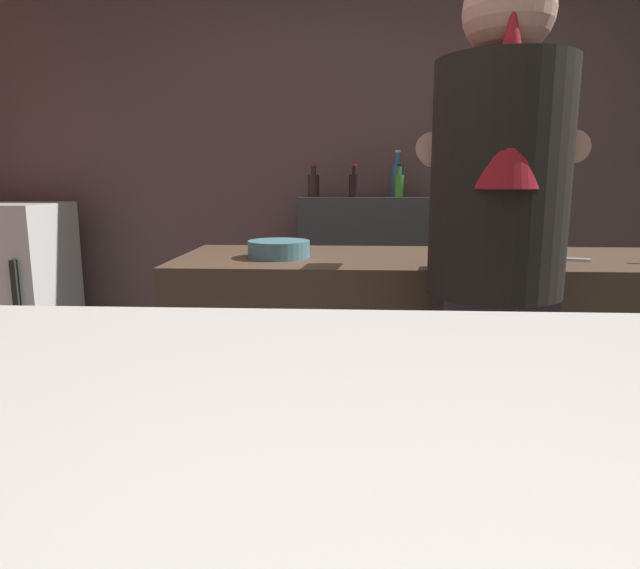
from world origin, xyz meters
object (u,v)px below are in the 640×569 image
object	(u,v)px
chefs_knife	(550,258)
bottle_olive_oil	(314,184)
bartender	(495,258)
bottle_hot_sauce	(399,184)
mixing_bowl	(279,249)
bottle_vinegar	(397,179)
bottle_soy	(354,184)
mini_fridge	(13,293)

from	to	relation	value
chefs_knife	bottle_olive_oil	size ratio (longest dim) A/B	1.33
bartender	bottle_hot_sauce	world-z (taller)	bartender
bartender	bottle_olive_oil	size ratio (longest dim) A/B	9.26
bartender	bottle_olive_oil	world-z (taller)	bartender
mixing_bowl	bottle_hot_sauce	xyz separation A→B (m)	(0.50, 1.32, 0.20)
bottle_hot_sauce	bottle_vinegar	bearing A→B (deg)	90.40
bottle_vinegar	bottle_hot_sauce	size ratio (longest dim) A/B	1.45
mixing_bowl	bottle_soy	distance (m)	1.34
bartender	bottle_hot_sauce	xyz separation A→B (m)	(-0.11, 1.72, 0.17)
mini_fridge	bottle_vinegar	size ratio (longest dim) A/B	3.97
mini_fridge	bottle_olive_oil	size ratio (longest dim) A/B	5.71
bottle_hot_sauce	mini_fridge	bearing A→B (deg)	-177.64
mini_fridge	mixing_bowl	distance (m)	2.14
bottle_olive_oil	bottle_hot_sauce	size ratio (longest dim) A/B	1.01
mini_fridge	bottle_soy	size ratio (longest dim) A/B	5.74
mixing_bowl	bottle_hot_sauce	world-z (taller)	bottle_hot_sauce
mini_fridge	bottle_hot_sauce	distance (m)	2.29
bartender	bottle_hot_sauce	bearing A→B (deg)	11.66
bottle_vinegar	bottle_soy	distance (m)	0.28
mixing_bowl	mini_fridge	bearing A→B (deg)	144.31
bottle_vinegar	bottle_soy	xyz separation A→B (m)	(-0.25, -0.14, -0.03)
bottle_vinegar	bottle_hot_sauce	distance (m)	0.12
mini_fridge	bottle_soy	distance (m)	2.06
bartender	bottle_soy	world-z (taller)	bartender
bartender	chefs_knife	bearing A→B (deg)	-26.63
bartender	bottle_vinegar	xyz separation A→B (m)	(-0.11, 1.84, 0.20)
bartender	bottle_vinegar	world-z (taller)	bartender
mixing_bowl	bartender	bearing A→B (deg)	-33.56
bottle_soy	bottle_hot_sauce	distance (m)	0.25
bottle_soy	mixing_bowl	bearing A→B (deg)	-101.10
mini_fridge	chefs_knife	world-z (taller)	mini_fridge
bottle_soy	bottle_olive_oil	bearing A→B (deg)	164.30
bottle_soy	bottle_hot_sauce	bearing A→B (deg)	4.17
mixing_bowl	bottle_soy	world-z (taller)	bottle_soy
chefs_knife	bottle_soy	xyz separation A→B (m)	(-0.64, 1.30, 0.22)
mini_fridge	mixing_bowl	size ratio (longest dim) A/B	4.97
bottle_soy	bottle_hot_sauce	world-z (taller)	bottle_soy
chefs_knife	bottle_olive_oil	world-z (taller)	bottle_olive_oil
bottle_olive_oil	bottle_soy	xyz separation A→B (m)	(0.23, -0.06, -0.00)
bottle_olive_oil	bottle_hot_sauce	xyz separation A→B (m)	(0.48, -0.05, -0.00)
bottle_vinegar	mixing_bowl	bearing A→B (deg)	-109.28
chefs_knife	bottle_vinegar	world-z (taller)	bottle_vinegar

